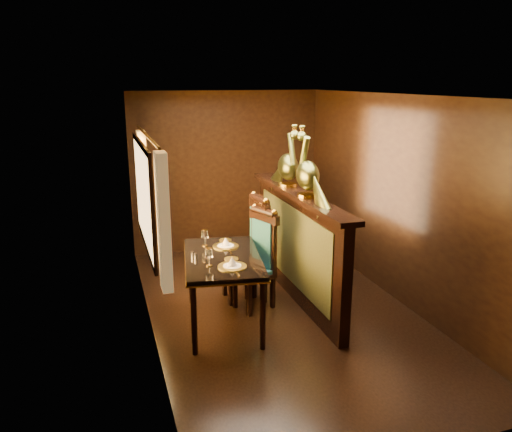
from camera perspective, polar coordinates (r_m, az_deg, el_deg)
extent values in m
plane|color=black|center=(6.05, 2.80, -10.78)|extent=(5.00, 5.00, 0.00)
cube|color=black|center=(7.95, -3.37, 5.10)|extent=(3.00, 0.04, 2.50)
cube|color=black|center=(3.51, 17.56, -9.17)|extent=(3.00, 0.04, 2.50)
cube|color=black|center=(5.29, -12.44, -0.51)|extent=(0.04, 5.00, 2.50)
cube|color=black|center=(6.28, 15.90, 1.77)|extent=(0.04, 5.00, 2.50)
cube|color=beige|center=(5.43, 3.15, 13.62)|extent=(3.00, 5.00, 0.04)
cube|color=#FFC672|center=(5.53, -12.82, 2.30)|extent=(0.01, 1.70, 1.05)
cube|color=yellow|center=(4.62, -10.51, -0.79)|extent=(0.10, 0.22, 1.30)
cube|color=yellow|center=(6.50, -12.73, 3.77)|extent=(0.10, 0.22, 1.30)
cylinder|color=gold|center=(5.43, -12.42, 9.01)|extent=(0.03, 2.20, 0.03)
cube|color=black|center=(6.17, 4.75, -3.74)|extent=(0.12, 2.60, 1.30)
cube|color=#343A1A|center=(6.13, 4.19, -3.36)|extent=(0.02, 2.20, 0.95)
cube|color=black|center=(5.98, 4.89, 2.43)|extent=(0.26, 2.70, 0.06)
cube|color=black|center=(5.46, -3.83, -4.80)|extent=(1.00, 1.45, 0.04)
cube|color=gold|center=(5.47, -3.82, -5.10)|extent=(1.03, 1.47, 0.02)
cylinder|color=black|center=(5.05, -7.09, -11.75)|extent=(0.06, 0.06, 0.74)
cylinder|color=black|center=(5.11, 0.76, -11.31)|extent=(0.06, 0.06, 0.74)
cylinder|color=black|center=(6.16, -7.44, -6.59)|extent=(0.06, 0.06, 0.74)
cylinder|color=black|center=(6.21, -1.08, -6.29)|extent=(0.06, 0.06, 0.74)
cylinder|color=gold|center=(5.14, -2.74, -5.78)|extent=(0.30, 0.30, 0.01)
cone|color=silver|center=(5.12, -2.74, -5.21)|extent=(0.11, 0.11, 0.10)
cylinder|color=gold|center=(5.75, -3.48, -3.45)|extent=(0.30, 0.30, 0.01)
cone|color=silver|center=(5.74, -3.49, -2.94)|extent=(0.11, 0.11, 0.10)
cylinder|color=silver|center=(5.40, -6.92, -4.55)|extent=(0.03, 0.03, 0.06)
cylinder|color=silver|center=(5.46, -7.26, -4.34)|extent=(0.03, 0.03, 0.06)
cube|color=black|center=(5.99, -0.48, -6.72)|extent=(0.56, 0.56, 0.06)
cube|color=navy|center=(5.97, -0.48, -6.31)|extent=(0.50, 0.50, 0.05)
cube|color=navy|center=(5.97, 0.92, -3.09)|extent=(0.15, 0.33, 0.55)
cube|color=black|center=(5.84, -0.76, -9.65)|extent=(0.05, 0.05, 0.38)
cube|color=black|center=(6.05, 1.92, -8.75)|extent=(0.05, 0.05, 0.38)
cube|color=black|center=(6.10, -2.85, -8.54)|extent=(0.05, 0.05, 0.38)
cube|color=black|center=(6.30, -0.22, -7.72)|extent=(0.05, 0.05, 0.38)
sphere|color=gold|center=(5.72, 2.08, 0.44)|extent=(0.07, 0.07, 0.07)
sphere|color=gold|center=(5.99, -0.16, 1.12)|extent=(0.07, 0.07, 0.07)
cube|color=black|center=(6.18, -1.37, -5.64)|extent=(0.50, 0.50, 0.06)
cube|color=navy|center=(6.17, -1.37, -5.20)|extent=(0.45, 0.45, 0.05)
cube|color=navy|center=(6.13, 0.38, -1.97)|extent=(0.06, 0.37, 0.60)
cube|color=black|center=(6.05, -2.43, -8.60)|extent=(0.05, 0.05, 0.42)
cube|color=black|center=(6.17, 0.97, -8.06)|extent=(0.05, 0.05, 0.42)
cube|color=black|center=(6.38, -3.61, -7.29)|extent=(0.05, 0.05, 0.42)
cube|color=black|center=(6.50, -0.36, -6.81)|extent=(0.05, 0.05, 0.42)
sphere|color=gold|center=(5.83, 1.11, 1.75)|extent=(0.07, 0.07, 0.07)
sphere|color=gold|center=(6.18, -0.29, 2.53)|extent=(0.07, 0.07, 0.07)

